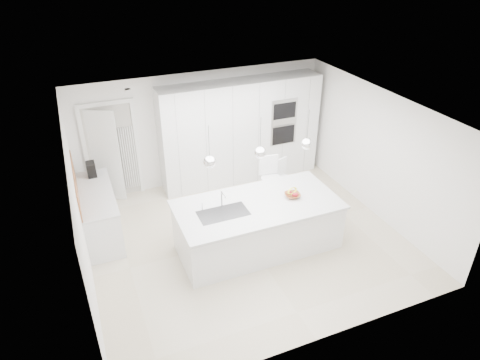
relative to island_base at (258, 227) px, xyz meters
name	(u,v)px	position (x,y,z in m)	size (l,w,h in m)	color
floor	(246,238)	(-0.10, 0.30, -0.43)	(5.50, 5.50, 0.00)	beige
wall_back	(202,128)	(-0.10, 2.80, 0.82)	(5.50, 5.50, 0.00)	white
wall_left	(79,215)	(-2.85, 0.30, 0.82)	(5.00, 5.00, 0.00)	white
ceiling	(247,112)	(-0.10, 0.30, 2.07)	(5.50, 5.50, 0.00)	white
tall_cabinets	(241,132)	(0.70, 2.50, 0.72)	(3.60, 0.60, 2.30)	white
oven_stack	(284,122)	(1.60, 2.19, 0.92)	(0.62, 0.04, 1.05)	#A5A5A8
doorway_frame	(112,153)	(-2.05, 2.77, 0.59)	(1.11, 0.08, 2.13)	white
hallway_door	(100,157)	(-2.30, 2.72, 0.57)	(0.82, 0.04, 2.00)	white
radiator	(129,158)	(-1.73, 2.76, 0.42)	(0.32, 0.04, 1.40)	white
left_base_cabinets	(99,214)	(-2.55, 1.50, 0.00)	(0.60, 1.80, 0.86)	white
left_worktop	(95,193)	(-2.55, 1.50, 0.45)	(0.62, 1.82, 0.04)	silver
oak_backsplash	(76,184)	(-2.84, 1.50, 0.72)	(0.02, 1.80, 0.50)	#A76033
island_base	(258,227)	(0.00, 0.00, 0.00)	(2.80, 1.20, 0.86)	white
island_worktop	(258,205)	(0.00, 0.05, 0.45)	(2.84, 1.40, 0.04)	silver
island_sink	(223,217)	(-0.65, 0.00, 0.39)	(0.84, 0.44, 0.18)	#3F3F42
island_tap	(222,199)	(-0.60, 0.20, 0.62)	(0.02, 0.02, 0.30)	white
pendant_left	(210,162)	(-0.85, 0.00, 1.47)	(0.20, 0.20, 0.20)	white
pendant_mid	(260,153)	(0.00, 0.00, 1.47)	(0.20, 0.20, 0.20)	white
pendant_right	(306,144)	(0.85, 0.00, 1.47)	(0.20, 0.20, 0.20)	white
fruit_bowl	(292,195)	(0.66, 0.01, 0.50)	(0.27, 0.27, 0.07)	#A76033
espresso_machine	(91,169)	(-2.53, 2.17, 0.61)	(0.16, 0.25, 0.27)	black
bar_stool_left	(271,187)	(0.69, 0.91, 0.18)	(0.40, 0.56, 1.21)	white
bar_stool_right	(282,186)	(0.98, 0.97, 0.10)	(0.35, 0.49, 1.07)	white
apple_a	(294,195)	(0.67, -0.02, 0.54)	(0.07, 0.07, 0.07)	#A61724
apple_b	(290,193)	(0.63, 0.05, 0.54)	(0.07, 0.07, 0.07)	#A61724
apple_c	(296,195)	(0.70, -0.04, 0.54)	(0.07, 0.07, 0.07)	#A61724
banana_bunch	(292,191)	(0.65, 0.02, 0.59)	(0.23, 0.23, 0.03)	yellow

